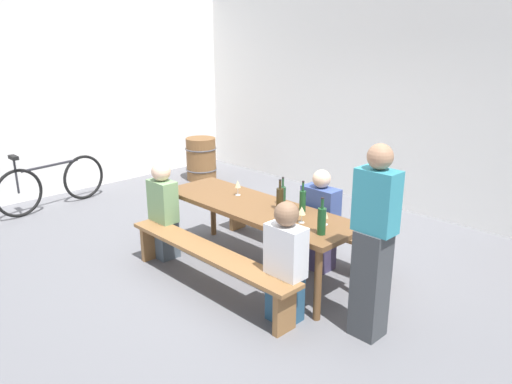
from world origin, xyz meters
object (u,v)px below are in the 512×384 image
Objects in this scene: seated_guest_near_0 at (163,212)px; standing_host at (373,246)px; seated_guest_far_0 at (320,223)px; parked_bicycle_0 at (52,184)px; wine_bottle_2 at (322,220)px; wine_glass_2 at (302,211)px; wine_barrel at (201,159)px; bench_far at (297,223)px; wine_glass_1 at (238,185)px; seated_guest_near_1 at (285,265)px; wine_bottle_0 at (303,201)px; wine_glass_0 at (325,214)px; tasting_table at (256,212)px; wine_bottle_1 at (283,195)px; bench_near at (208,257)px; wine_bottle_3 at (280,198)px.

standing_host reaches higher than seated_guest_near_0.
standing_host is at bearing 57.44° from seated_guest_far_0.
seated_guest_near_0 is 0.66× the size of parked_bicycle_0.
wine_bottle_2 is 2.11× the size of wine_glass_2.
seated_guest_near_0 is 0.68× the size of standing_host.
bench_far is at bearing -19.46° from wine_barrel.
wine_glass_1 is at bearing -31.00° from wine_barrel.
wine_bottle_2 is 0.52m from seated_guest_near_1.
bench_far is 6.94× the size of wine_bottle_0.
wine_glass_1 is at bearing 64.45° from seated_guest_near_1.
seated_guest_near_0 is 2.65m from parked_bicycle_0.
wine_glass_0 is at bearing -87.65° from parked_bicycle_0.
bench_far is (0.00, 0.67, -0.31)m from tasting_table.
parked_bicycle_0 reaches higher than tasting_table.
wine_bottle_2 is at bearing -59.77° from wine_glass_0.
wine_bottle_1 is at bearing -15.97° from standing_host.
parked_bicycle_0 is (-3.62, -0.05, 0.01)m from bench_near.
wine_bottle_2 is 0.20× the size of parked_bicycle_0.
wine_bottle_1 is (0.19, 0.88, 0.50)m from bench_near.
wine_bottle_1 is 0.95× the size of wine_bottle_3.
wine_glass_2 is (0.48, -0.26, 0.01)m from wine_bottle_1.
wine_bottle_2 reaches higher than bench_near.
seated_guest_near_1 reaches higher than wine_glass_2.
wine_glass_2 is at bearing -27.84° from wine_bottle_1.
wine_bottle_3 is 0.94m from seated_guest_near_1.
wine_glass_2 reaches higher than tasting_table.
standing_host is at bearing -28.72° from bench_far.
seated_guest_near_1 reaches higher than seated_guest_far_0.
wine_bottle_0 is at bearing -19.41° from standing_host.
wine_barrel is at bearing 150.81° from tasting_table.
wine_glass_0 is at bearing 42.29° from seated_guest_far_0.
wine_barrel is at bearing -15.25° from parked_bicycle_0.
wine_bottle_0 reaches higher than bench_far.
bench_far is 13.08× the size of wine_glass_1.
wine_bottle_0 is 0.24m from wine_bottle_3.
wine_bottle_0 is 2.00× the size of wine_glass_0.
wine_bottle_1 reaches higher than parked_bicycle_0.
tasting_table is 1.06m from seated_guest_near_1.
parked_bicycle_0 is at bearing -168.17° from wine_bottle_3.
seated_guest_near_1 is 4.81m from wine_barrel.
bench_near is at bearing 99.38° from seated_guest_near_1.
parked_bicycle_0 is (-2.64, -0.20, -0.18)m from seated_guest_near_0.
wine_glass_2 reaches higher than bench_far.
wine_bottle_3 reaches higher than wine_barrel.
standing_host is 5.27m from wine_barrel.
wine_glass_1 is at bearing -8.18° from standing_host.
wine_bottle_0 reaches higher than wine_glass_0.
wine_glass_2 is at bearing -7.66° from wine_glass_1.
wine_glass_1 reaches higher than wine_barrel.
wine_bottle_0 is 1.15m from standing_host.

